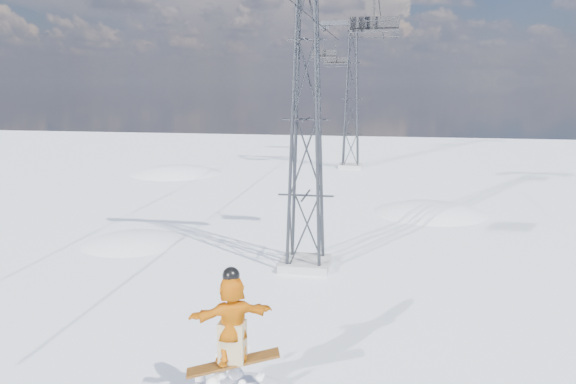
% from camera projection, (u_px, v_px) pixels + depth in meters
% --- Properties ---
extents(ground, '(120.00, 120.00, 0.00)m').
position_uv_depth(ground, '(224.00, 373.00, 13.36)').
color(ground, white).
rests_on(ground, ground).
extents(snow_terrain, '(39.00, 37.00, 22.00)m').
position_uv_depth(snow_terrain, '(249.00, 338.00, 36.55)').
color(snow_terrain, white).
rests_on(snow_terrain, ground).
extents(lift_tower_near, '(5.20, 1.80, 11.43)m').
position_uv_depth(lift_tower_near, '(306.00, 120.00, 19.89)').
color(lift_tower_near, '#999999').
rests_on(lift_tower_near, ground).
extents(lift_tower_far, '(5.20, 1.80, 11.43)m').
position_uv_depth(lift_tower_far, '(352.00, 99.00, 44.04)').
color(lift_tower_far, '#999999').
rests_on(lift_tower_far, ground).
extents(haul_cables, '(4.46, 51.00, 0.06)m').
position_uv_depth(haul_cables, '(338.00, 5.00, 29.96)').
color(haul_cables, black).
rests_on(haul_cables, ground).
extents(lift_chair_mid, '(1.94, 0.56, 2.40)m').
position_uv_depth(lift_chair_mid, '(374.00, 26.00, 21.41)').
color(lift_chair_mid, '#232325').
rests_on(lift_chair_mid, ground).
extents(lift_chair_far, '(2.01, 0.58, 2.49)m').
position_uv_depth(lift_chair_far, '(323.00, 55.00, 43.09)').
color(lift_chair_far, '#232325').
rests_on(lift_chair_far, ground).
extents(lift_chair_extra, '(2.17, 0.62, 2.69)m').
position_uv_depth(lift_chair_extra, '(335.00, 61.00, 52.56)').
color(lift_chair_extra, '#232325').
rests_on(lift_chair_extra, ground).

